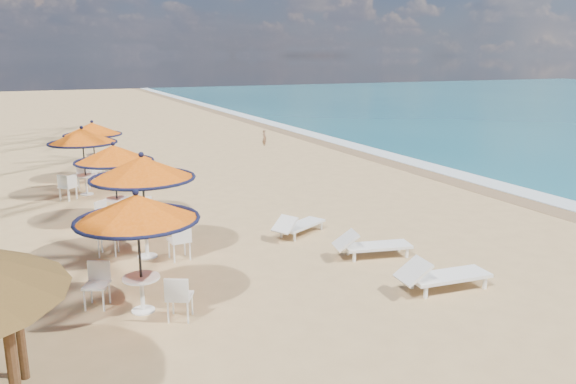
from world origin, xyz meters
The scene contains 12 objects.
ground centered at (0.00, 0.00, 0.00)m, with size 160.00×160.00×0.00m, color tan.
foam_strip centered at (9.30, 10.00, 0.00)m, with size 1.20×140.00×0.04m, color white.
wetsand_band centered at (8.40, 10.00, 0.00)m, with size 1.40×140.00×0.02m, color olive.
station_0 centered at (-5.35, 0.25, 1.90)m, with size 2.39×2.39×2.49m.
station_1 centered at (-4.68, 3.35, 2.04)m, with size 2.57×2.57×2.68m.
station_2 centered at (-4.87, 6.85, 1.87)m, with size 2.35×2.35×2.45m.
station_3 centered at (-5.50, 10.86, 1.84)m, with size 2.42×2.47×2.52m.
station_4 centered at (-4.78, 13.61, 1.77)m, with size 2.32×2.44×2.42m.
lounger_near centered at (0.69, -1.36, 0.35)m, with size 2.16×0.84×0.76m.
lounger_mid centered at (0.42, 1.02, 0.33)m, with size 2.05×1.01×0.70m.
lounger_far centered at (-0.47, 3.36, 0.31)m, with size 1.89×1.37×0.66m.
person centered at (4.78, 18.76, 0.48)m, with size 0.35×0.23×0.96m, color #865F44.
Camera 1 is at (-6.97, -10.28, 4.93)m, focal length 35.00 mm.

